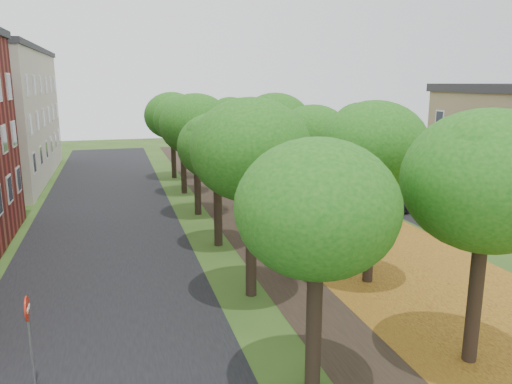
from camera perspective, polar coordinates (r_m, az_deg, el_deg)
ground at (r=14.85m, az=14.80°, el=-19.48°), size 120.00×120.00×0.00m
street_asphalt at (r=26.85m, az=-16.82°, el=-4.83°), size 8.00×70.00×0.01m
footpath at (r=27.68m, az=-1.09°, el=-3.75°), size 3.20×70.00×0.01m
leaf_verge at (r=29.30m, az=8.42°, el=-2.96°), size 7.50×70.00×0.01m
parking_lot at (r=34.40m, az=20.75°, el=-1.34°), size 9.00×16.00×0.01m
tree_row_west at (r=26.24m, az=-5.82°, el=6.48°), size 4.08×34.08×6.79m
tree_row_east at (r=27.48m, az=4.15°, el=6.78°), size 4.08×34.08×6.79m
bench at (r=20.51m, az=5.33°, el=-8.60°), size 0.71×1.65×0.75m
street_sign at (r=14.30m, az=-24.58°, el=-13.25°), size 0.06×0.65×2.49m
car_silver at (r=28.73m, az=23.03°, el=-2.90°), size 3.80×1.99×1.23m
car_red at (r=28.69m, az=23.09°, el=-2.90°), size 3.89×1.54×1.26m
car_grey at (r=32.69m, az=17.49°, el=-0.45°), size 5.53×3.44×1.49m
car_white at (r=33.66m, az=16.41°, el=-0.22°), size 4.98×3.61×1.26m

